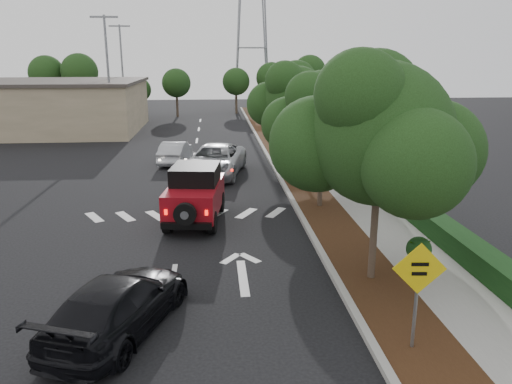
{
  "coord_description": "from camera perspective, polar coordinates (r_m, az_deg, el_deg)",
  "views": [
    {
      "loc": [
        1.25,
        -13.13,
        6.17
      ],
      "look_at": [
        2.64,
        3.0,
        1.71
      ],
      "focal_mm": 35.0,
      "sensor_mm": 36.0,
      "label": 1
    }
  ],
  "objects": [
    {
      "name": "silver_suv_ahead",
      "position": [
        26.43,
        -4.73,
        3.61
      ],
      "size": [
        3.81,
        6.19,
        1.6
      ],
      "primitive_type": "imported",
      "rotation": [
        0.0,
        0.0,
        -0.21
      ],
      "color": "#AFB1B7",
      "rests_on": "ground"
    },
    {
      "name": "silver_sedan_oncoming",
      "position": [
        29.8,
        -9.2,
        4.51
      ],
      "size": [
        1.89,
        4.09,
        1.3
      ],
      "primitive_type": "imported",
      "rotation": [
        0.0,
        0.0,
        3.01
      ],
      "color": "#ACAEB4",
      "rests_on": "ground"
    },
    {
      "name": "light_pole_b",
      "position": [
        52.24,
        -14.66,
        8.1
      ],
      "size": [
        2.0,
        0.22,
        9.0
      ],
      "primitive_type": null,
      "color": "slate",
      "rests_on": "ground"
    },
    {
      "name": "speed_hump_sign",
      "position": [
        10.98,
        18.04,
        -9.73
      ],
      "size": [
        1.12,
        0.14,
        2.38
      ],
      "rotation": [
        0.0,
        0.0,
        -0.1
      ],
      "color": "slate",
      "rests_on": "ground"
    },
    {
      "name": "transmission_tower",
      "position": [
        61.62,
        -0.47,
        9.63
      ],
      "size": [
        7.0,
        4.0,
        28.0
      ],
      "primitive_type": null,
      "color": "slate",
      "rests_on": "ground"
    },
    {
      "name": "light_pole_a",
      "position": [
        40.36,
        -16.01,
        6.0
      ],
      "size": [
        2.0,
        0.22,
        9.0
      ],
      "primitive_type": null,
      "color": "slate",
      "rests_on": "ground"
    },
    {
      "name": "planting_strip",
      "position": [
        26.22,
        4.78,
        1.86
      ],
      "size": [
        1.8,
        70.0,
        0.12
      ],
      "primitive_type": "cube",
      "color": "black",
      "rests_on": "ground"
    },
    {
      "name": "commercial_building",
      "position": [
        46.64,
        -26.92,
        8.61
      ],
      "size": [
        22.0,
        12.0,
        4.0
      ],
      "primitive_type": "cube",
      "color": "gray",
      "rests_on": "ground"
    },
    {
      "name": "street_tree_mid",
      "position": [
        21.03,
        7.25,
        -1.8
      ],
      "size": [
        3.2,
        3.2,
        5.32
      ],
      "primitive_type": null,
      "color": "black",
      "rests_on": "ground"
    },
    {
      "name": "black_suv_oncoming",
      "position": [
        12.09,
        -15.44,
        -12.29
      ],
      "size": [
        3.33,
        4.97,
        1.34
      ],
      "primitive_type": "imported",
      "rotation": [
        0.0,
        0.0,
        2.8
      ],
      "color": "black",
      "rests_on": "ground"
    },
    {
      "name": "parked_suv",
      "position": [
        41.48,
        -18.33,
        6.99
      ],
      "size": [
        3.98,
        1.68,
        1.34
      ],
      "primitive_type": "imported",
      "rotation": [
        0.0,
        0.0,
        1.55
      ],
      "color": "#ABAEB3",
      "rests_on": "ground"
    },
    {
      "name": "street_tree_near",
      "position": [
        14.71,
        12.96,
        -9.83
      ],
      "size": [
        3.8,
        3.8,
        5.92
      ],
      "primitive_type": null,
      "color": "black",
      "rests_on": "ground"
    },
    {
      "name": "terracotta_planter",
      "position": [
        14.78,
        18.08,
        -6.6
      ],
      "size": [
        0.71,
        0.71,
        1.23
      ],
      "rotation": [
        0.0,
        0.0,
        -0.14
      ],
      "color": "brown",
      "rests_on": "ground"
    },
    {
      "name": "hedge",
      "position": [
        26.89,
        11.75,
        2.67
      ],
      "size": [
        0.8,
        70.0,
        0.8
      ],
      "primitive_type": "cube",
      "color": "black",
      "rests_on": "ground"
    },
    {
      "name": "sidewalk",
      "position": [
        26.6,
        8.82,
        1.92
      ],
      "size": [
        2.0,
        70.0,
        0.12
      ],
      "primitive_type": "cube",
      "color": "gray",
      "rests_on": "ground"
    },
    {
      "name": "curb",
      "position": [
        26.07,
        2.61,
        1.85
      ],
      "size": [
        0.2,
        70.0,
        0.15
      ],
      "primitive_type": "cube",
      "color": "#9E9B93",
      "rests_on": "ground"
    },
    {
      "name": "street_tree_far",
      "position": [
        27.2,
        4.43,
        2.22
      ],
      "size": [
        3.4,
        3.4,
        5.62
      ],
      "primitive_type": null,
      "color": "black",
      "rests_on": "ground"
    },
    {
      "name": "ground",
      "position": [
        14.56,
        -9.51,
        -9.91
      ],
      "size": [
        120.0,
        120.0,
        0.0
      ],
      "primitive_type": "plane",
      "color": "black",
      "rests_on": "ground"
    },
    {
      "name": "red_jeep",
      "position": [
        19.18,
        -6.9,
        -0.1
      ],
      "size": [
        2.31,
        4.32,
        2.14
      ],
      "rotation": [
        0.0,
        0.0,
        -0.13
      ],
      "color": "black",
      "rests_on": "ground"
    }
  ]
}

